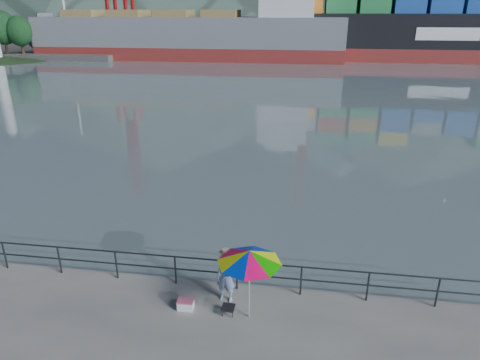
{
  "coord_description": "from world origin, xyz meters",
  "views": [
    {
      "loc": [
        4.77,
        -9.52,
        8.28
      ],
      "look_at": [
        2.46,
        6.0,
        2.0
      ],
      "focal_mm": 32.0,
      "sensor_mm": 36.0,
      "label": 1
    }
  ],
  "objects_px": {
    "fisherman": "(226,277)",
    "cooler_bag": "(186,305)",
    "beach_umbrella": "(250,257)",
    "container_ship": "(451,24)",
    "bulk_carrier": "(199,34)"
  },
  "relations": [
    {
      "from": "cooler_bag",
      "to": "container_ship",
      "type": "relative_size",
      "value": 0.01
    },
    {
      "from": "container_ship",
      "to": "bulk_carrier",
      "type": "bearing_deg",
      "value": -174.89
    },
    {
      "from": "fisherman",
      "to": "cooler_bag",
      "type": "bearing_deg",
      "value": -142.92
    },
    {
      "from": "container_ship",
      "to": "cooler_bag",
      "type": "bearing_deg",
      "value": -110.78
    },
    {
      "from": "bulk_carrier",
      "to": "beach_umbrella",
      "type": "bearing_deg",
      "value": -75.35
    },
    {
      "from": "container_ship",
      "to": "beach_umbrella",
      "type": "bearing_deg",
      "value": -109.44
    },
    {
      "from": "beach_umbrella",
      "to": "cooler_bag",
      "type": "xyz_separation_m",
      "value": [
        -1.9,
        0.08,
        -1.89
      ]
    },
    {
      "from": "beach_umbrella",
      "to": "container_ship",
      "type": "xyz_separation_m",
      "value": [
        25.66,
        72.73,
        3.83
      ]
    },
    {
      "from": "cooler_bag",
      "to": "container_ship",
      "type": "height_order",
      "value": "container_ship"
    },
    {
      "from": "fisherman",
      "to": "container_ship",
      "type": "bearing_deg",
      "value": 78.55
    },
    {
      "from": "cooler_bag",
      "to": "bulk_carrier",
      "type": "bearing_deg",
      "value": 101.34
    },
    {
      "from": "beach_umbrella",
      "to": "bulk_carrier",
      "type": "height_order",
      "value": "bulk_carrier"
    },
    {
      "from": "fisherman",
      "to": "beach_umbrella",
      "type": "relative_size",
      "value": 0.74
    },
    {
      "from": "cooler_bag",
      "to": "fisherman",
      "type": "bearing_deg",
      "value": 26.54
    },
    {
      "from": "bulk_carrier",
      "to": "fisherman",
      "type": "bearing_deg",
      "value": -75.83
    }
  ]
}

